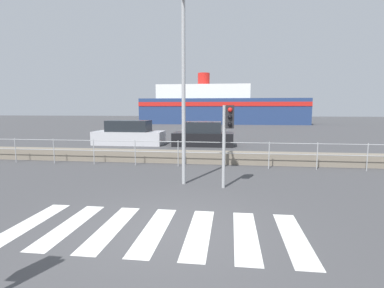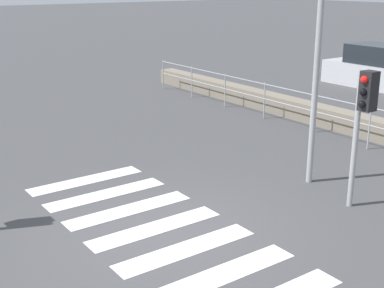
% 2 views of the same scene
% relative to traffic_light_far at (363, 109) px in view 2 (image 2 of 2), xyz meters
% --- Properties ---
extents(ground_plane, '(160.00, 160.00, 0.00)m').
position_rel_traffic_light_far_xyz_m(ground_plane, '(-1.14, -3.36, -1.84)').
color(ground_plane, '#424244').
extents(crosswalk, '(5.85, 2.40, 0.01)m').
position_rel_traffic_light_far_xyz_m(crosswalk, '(-1.40, -3.36, -1.83)').
color(crosswalk, silver).
rests_on(crosswalk, ground_plane).
extents(traffic_light_far, '(0.34, 0.32, 2.50)m').
position_rel_traffic_light_far_xyz_m(traffic_light_far, '(0.00, 0.00, 0.00)').
color(traffic_light_far, '#9EA0A3').
rests_on(traffic_light_far, ground_plane).
extents(streetlamp, '(0.32, 1.09, 5.78)m').
position_rel_traffic_light_far_xyz_m(streetlamp, '(-1.38, 0.12, 1.77)').
color(streetlamp, '#9EA0A3').
rests_on(streetlamp, ground_plane).
extents(parked_car_silver, '(4.55, 1.82, 1.60)m').
position_rel_traffic_light_far_xyz_m(parked_car_silver, '(-6.58, 10.07, -1.16)').
color(parked_car_silver, '#BCBCC1').
rests_on(parked_car_silver, ground_plane).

